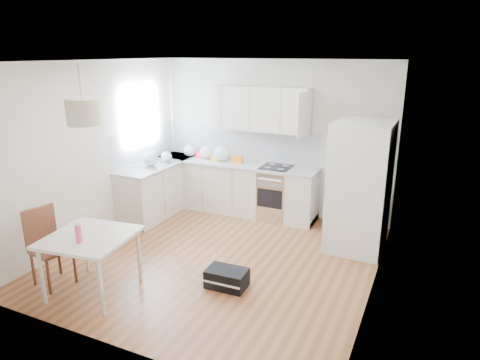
{
  "coord_description": "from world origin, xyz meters",
  "views": [
    {
      "loc": [
        2.59,
        -4.85,
        2.81
      ],
      "look_at": [
        0.16,
        0.4,
        1.07
      ],
      "focal_mm": 32.0,
      "sensor_mm": 36.0,
      "label": 1
    }
  ],
  "objects_px": {
    "gym_bag": "(227,278)",
    "dining_chair": "(51,248)",
    "dining_table": "(90,242)",
    "refrigerator": "(361,187)"
  },
  "relations": [
    {
      "from": "dining_chair",
      "to": "gym_bag",
      "type": "relative_size",
      "value": 1.97
    },
    {
      "from": "refrigerator",
      "to": "dining_table",
      "type": "xyz_separation_m",
      "value": [
        -2.66,
        -2.62,
        -0.28
      ]
    },
    {
      "from": "dining_chair",
      "to": "gym_bag",
      "type": "bearing_deg",
      "value": 34.6
    },
    {
      "from": "gym_bag",
      "to": "dining_chair",
      "type": "bearing_deg",
      "value": -158.93
    },
    {
      "from": "dining_chair",
      "to": "gym_bag",
      "type": "height_order",
      "value": "dining_chair"
    },
    {
      "from": "gym_bag",
      "to": "refrigerator",
      "type": "bearing_deg",
      "value": 53.7
    },
    {
      "from": "refrigerator",
      "to": "gym_bag",
      "type": "relative_size",
      "value": 3.8
    },
    {
      "from": "dining_chair",
      "to": "dining_table",
      "type": "bearing_deg",
      "value": 17.35
    },
    {
      "from": "refrigerator",
      "to": "dining_table",
      "type": "bearing_deg",
      "value": -134.46
    },
    {
      "from": "dining_table",
      "to": "dining_chair",
      "type": "xyz_separation_m",
      "value": [
        -0.59,
        -0.06,
        -0.17
      ]
    }
  ]
}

